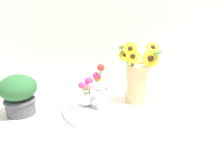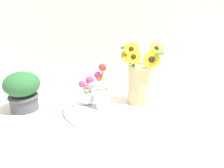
% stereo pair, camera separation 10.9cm
% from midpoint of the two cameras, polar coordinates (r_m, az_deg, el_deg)
% --- Properties ---
extents(ground_plane, '(6.00, 6.00, 0.00)m').
position_cam_midpoint_polar(ground_plane, '(1.07, 3.69, -8.02)').
color(ground_plane, silver).
extents(serving_tray, '(0.51, 0.51, 0.02)m').
position_cam_midpoint_polar(serving_tray, '(1.13, 2.76, -5.63)').
color(serving_tray, white).
rests_on(serving_tray, ground_plane).
extents(mason_jar_sunflowers, '(0.24, 0.20, 0.32)m').
position_cam_midpoint_polar(mason_jar_sunflowers, '(1.11, 9.67, 1.26)').
color(mason_jar_sunflowers, '#D1B77A').
rests_on(mason_jar_sunflowers, serving_tray).
extents(vase_small_center, '(0.08, 0.07, 0.14)m').
position_cam_midpoint_polar(vase_small_center, '(1.05, 0.17, -3.21)').
color(vase_small_center, white).
rests_on(vase_small_center, serving_tray).
extents(vase_bulb_right, '(0.08, 0.09, 0.15)m').
position_cam_midpoint_polar(vase_bulb_right, '(1.09, -3.75, -2.21)').
color(vase_bulb_right, white).
rests_on(vase_bulb_right, serving_tray).
extents(vase_small_back, '(0.07, 0.09, 0.20)m').
position_cam_midpoint_polar(vase_small_back, '(1.15, -0.23, 0.17)').
color(vase_small_back, white).
rests_on(vase_small_back, serving_tray).
extents(potted_plant, '(0.18, 0.18, 0.20)m').
position_cam_midpoint_polar(potted_plant, '(1.14, -20.11, -1.49)').
color(potted_plant, '#4C4C51').
rests_on(potted_plant, ground_plane).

